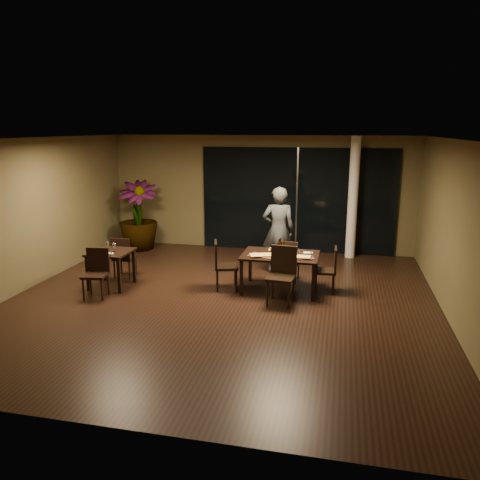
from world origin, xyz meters
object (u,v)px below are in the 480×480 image
Objects in this scene: chair_main_far at (288,259)px; chair_main_right at (329,267)px; diner at (278,230)px; main_table at (280,258)px; bottle_b at (284,248)px; chair_side_near at (96,270)px; side_table at (111,257)px; bottle_c at (280,245)px; potted_plant at (138,216)px; chair_main_near at (282,272)px; chair_main_left at (222,263)px; bottle_a at (279,246)px; chair_side_far at (123,255)px.

chair_main_far is 0.97m from chair_main_right.
diner is at bearing -58.34° from chair_main_far.
main_table is 5.40× the size of bottle_b.
diner is at bearing 26.92° from chair_side_near.
bottle_c reaches higher than side_table.
chair_main_right is 0.50× the size of potted_plant.
chair_side_near is at bearing -160.13° from bottle_c.
chair_side_near is at bearing -90.50° from side_table.
potted_plant is (-5.09, 2.34, 0.41)m from chair_main_right.
main_table is at bearing 167.48° from bottle_b.
diner reaches higher than bottle_c.
chair_side_near is (-3.53, -0.44, -0.07)m from chair_main_near.
side_table is 2.28m from chair_main_left.
bottle_c is at bearing -90.86° from chair_main_left.
bottle_a is at bearing 114.86° from main_table.
chair_main_right is 3.29× the size of bottle_b.
side_table is at bearing 89.48° from chair_side_far.
main_table is 0.98m from chair_main_right.
diner is 7.00× the size of bottle_b.
chair_side_near reaches higher than chair_side_far.
chair_side_near is at bearing 27.03° from diner.
main_table is 0.23m from bottle_b.
chair_side_near is 3.62m from bottle_c.
side_table is at bearing -76.14° from potted_plant.
bottle_c is (-0.12, -0.41, 0.39)m from chair_main_far.
bottle_b is (-0.03, -0.57, 0.38)m from chair_main_far.
chair_main_near is 0.85m from bottle_c.
bottle_c is (0.02, 0.07, 0.00)m from bottle_a.
chair_side_far is at bearing -73.33° from potted_plant.
chair_main_left is 3.36× the size of bottle_a.
chair_main_left is 1.70m from diner.
diner is (-0.31, 0.62, 0.47)m from chair_main_far.
chair_main_near is 1.12m from chair_main_right.
potted_plant reaches higher than bottle_a.
bottle_b is at bearing 100.50° from chair_main_near.
chair_main_near is 0.79m from bottle_a.
bottle_a reaches higher than main_table.
potted_plant reaches higher than chair_side_far.
bottle_c is (-0.14, 0.78, 0.31)m from chair_main_near.
bottle_a is at bearing 108.26° from chair_main_near.
bottle_c reaches higher than chair_main_right.
chair_side_near is (-3.51, -1.64, 0.02)m from chair_main_far.
bottle_c is at bearing 79.00° from chair_main_far.
chair_main_near is 1.07× the size of chair_main_left.
chair_side_far is 3.05× the size of bottle_c.
chair_main_left is at bearing 46.98° from diner.
diner is 6.50× the size of bottle_c.
potted_plant reaches higher than chair_main_far.
chair_main_far is at bearing -24.10° from potted_plant.
chair_main_left is (-1.25, -0.73, 0.05)m from chair_main_far.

